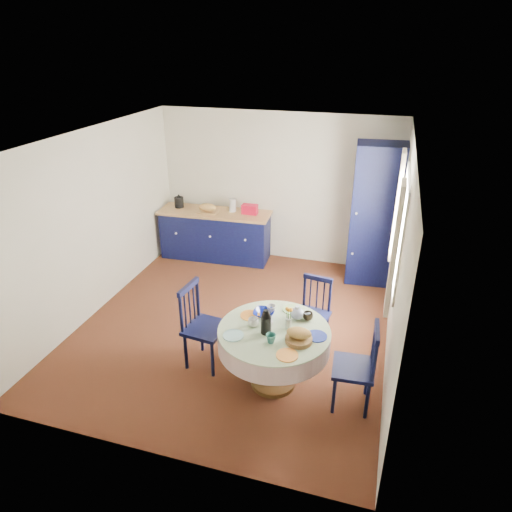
{
  "coord_description": "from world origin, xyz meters",
  "views": [
    {
      "loc": [
        1.76,
        -4.91,
        3.55
      ],
      "look_at": [
        0.24,
        0.2,
        0.97
      ],
      "focal_mm": 32.0,
      "sensor_mm": 36.0,
      "label": 1
    }
  ],
  "objects": [
    {
      "name": "pantry_cabinet",
      "position": [
        1.66,
        1.85,
        1.09
      ],
      "size": [
        0.8,
        0.6,
        2.18
      ],
      "rotation": [
        0.0,
        0.0,
        0.08
      ],
      "color": "black",
      "rests_on": "floor"
    },
    {
      "name": "wall_back",
      "position": [
        0.0,
        2.25,
        1.25
      ],
      "size": [
        4.0,
        0.02,
        2.5
      ],
      "primitive_type": "cube",
      "color": "silver",
      "rests_on": "floor"
    },
    {
      "name": "mug_d",
      "position": [
        0.68,
        -0.69,
        0.78
      ],
      "size": [
        0.1,
        0.1,
        0.1
      ],
      "primitive_type": "imported",
      "color": "silver",
      "rests_on": "dining_table"
    },
    {
      "name": "wall_left",
      "position": [
        -2.0,
        0.0,
        1.25
      ],
      "size": [
        0.02,
        4.5,
        2.5
      ],
      "primitive_type": "cube",
      "color": "silver",
      "rests_on": "floor"
    },
    {
      "name": "chair_far",
      "position": [
        1.07,
        -0.14,
        0.46
      ],
      "size": [
        0.46,
        0.45,
        0.91
      ],
      "rotation": [
        0.0,
        0.0,
        -0.16
      ],
      "color": "black",
      "rests_on": "floor"
    },
    {
      "name": "mug_a",
      "position": [
        0.57,
        -0.99,
        0.78
      ],
      "size": [
        0.12,
        0.12,
        0.09
      ],
      "primitive_type": "imported",
      "color": "silver",
      "rests_on": "dining_table"
    },
    {
      "name": "wall_right",
      "position": [
        2.0,
        0.0,
        1.25
      ],
      "size": [
        0.02,
        4.5,
        2.5
      ],
      "primitive_type": "cube",
      "color": "silver",
      "rests_on": "floor"
    },
    {
      "name": "ceiling",
      "position": [
        0.0,
        0.0,
        2.5
      ],
      "size": [
        4.5,
        4.5,
        0.0
      ],
      "primitive_type": "plane",
      "rotation": [
        3.14,
        0.0,
        0.0
      ],
      "color": "white",
      "rests_on": "wall_back"
    },
    {
      "name": "kitchen_counter",
      "position": [
        -1.0,
        1.9,
        0.44
      ],
      "size": [
        1.94,
        0.7,
        1.09
      ],
      "rotation": [
        0.0,
        0.0,
        0.06
      ],
      "color": "black",
      "rests_on": "floor"
    },
    {
      "name": "floor",
      "position": [
        0.0,
        0.0,
        0.0
      ],
      "size": [
        4.5,
        4.5,
        0.0
      ],
      "primitive_type": "plane",
      "color": "black",
      "rests_on": "ground"
    },
    {
      "name": "chair_right",
      "position": [
        1.7,
        -1.06,
        0.5
      ],
      "size": [
        0.45,
        0.47,
        0.98
      ],
      "rotation": [
        0.0,
        0.0,
        -1.5
      ],
      "color": "black",
      "rests_on": "floor"
    },
    {
      "name": "mug_b",
      "position": [
        0.82,
        -1.22,
        0.78
      ],
      "size": [
        0.11,
        0.11,
        0.1
      ],
      "primitive_type": "imported",
      "color": "#35796E",
      "rests_on": "dining_table"
    },
    {
      "name": "dining_table",
      "position": [
        0.81,
        -1.0,
        0.61
      ],
      "size": [
        1.21,
        1.21,
        1.01
      ],
      "color": "#503316",
      "rests_on": "floor"
    },
    {
      "name": "chair_left",
      "position": [
        -0.09,
        -0.86,
        0.52
      ],
      "size": [
        0.49,
        0.51,
        1.03
      ],
      "rotation": [
        0.0,
        0.0,
        1.45
      ],
      "color": "black",
      "rests_on": "floor"
    },
    {
      "name": "cobalt_bowl",
      "position": [
        0.62,
        -0.76,
        0.76
      ],
      "size": [
        0.23,
        0.23,
        0.06
      ],
      "primitive_type": "imported",
      "color": "navy",
      "rests_on": "dining_table"
    },
    {
      "name": "mug_c",
      "position": [
        1.11,
        -0.7,
        0.77
      ],
      "size": [
        0.11,
        0.11,
        0.09
      ],
      "primitive_type": "imported",
      "color": "black",
      "rests_on": "dining_table"
    },
    {
      "name": "window",
      "position": [
        1.95,
        0.3,
        1.52
      ],
      "size": [
        0.1,
        1.74,
        1.45
      ],
      "color": "white",
      "rests_on": "wall_right"
    }
  ]
}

